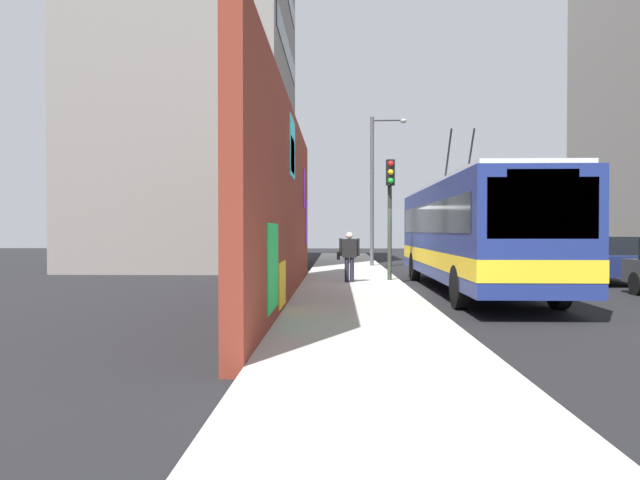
{
  "coord_description": "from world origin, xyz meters",
  "views": [
    {
      "loc": [
        -17.71,
        2.09,
        1.77
      ],
      "look_at": [
        2.12,
        2.68,
        1.46
      ],
      "focal_mm": 31.91,
      "sensor_mm": 36.0,
      "label": 1
    }
  ],
  "objects_px": {
    "street_lamp": "(376,181)",
    "parked_car_navy": "(597,258)",
    "city_bus": "(471,231)",
    "pedestrian_midblock": "(349,253)",
    "traffic_light": "(390,199)"
  },
  "relations": [
    {
      "from": "street_lamp",
      "to": "parked_car_navy",
      "type": "bearing_deg",
      "value": -132.11
    },
    {
      "from": "pedestrian_midblock",
      "to": "traffic_light",
      "type": "height_order",
      "value": "traffic_light"
    },
    {
      "from": "traffic_light",
      "to": "pedestrian_midblock",
      "type": "bearing_deg",
      "value": 117.3
    },
    {
      "from": "city_bus",
      "to": "traffic_light",
      "type": "distance_m",
      "value": 3.16
    },
    {
      "from": "parked_car_navy",
      "to": "street_lamp",
      "type": "distance_m",
      "value": 10.34
    },
    {
      "from": "city_bus",
      "to": "street_lamp",
      "type": "distance_m",
      "value": 10.55
    },
    {
      "from": "parked_car_navy",
      "to": "pedestrian_midblock",
      "type": "xyz_separation_m",
      "value": [
        -2.15,
        8.71,
        0.23
      ]
    },
    {
      "from": "city_bus",
      "to": "pedestrian_midblock",
      "type": "bearing_deg",
      "value": 68.94
    },
    {
      "from": "pedestrian_midblock",
      "to": "city_bus",
      "type": "bearing_deg",
      "value": -111.06
    },
    {
      "from": "city_bus",
      "to": "parked_car_navy",
      "type": "height_order",
      "value": "city_bus"
    },
    {
      "from": "parked_car_navy",
      "to": "street_lamp",
      "type": "relative_size",
      "value": 0.68
    },
    {
      "from": "traffic_light",
      "to": "street_lamp",
      "type": "relative_size",
      "value": 0.57
    },
    {
      "from": "pedestrian_midblock",
      "to": "street_lamp",
      "type": "height_order",
      "value": "street_lamp"
    },
    {
      "from": "traffic_light",
      "to": "street_lamp",
      "type": "height_order",
      "value": "street_lamp"
    },
    {
      "from": "city_bus",
      "to": "traffic_light",
      "type": "height_order",
      "value": "city_bus"
    }
  ]
}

